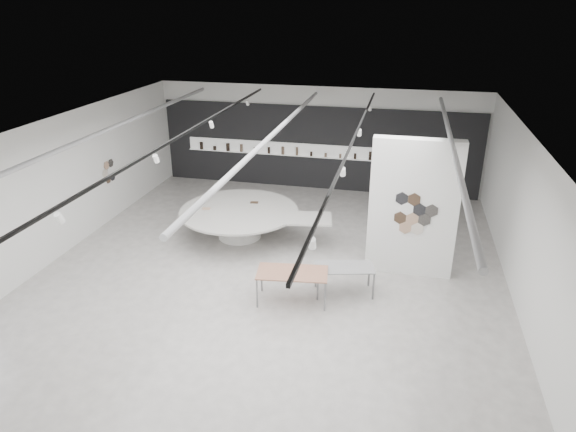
% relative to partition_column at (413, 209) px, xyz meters
% --- Properties ---
extents(room, '(12.02, 14.02, 3.82)m').
position_rel_partition_column_xyz_m(room, '(-3.59, -1.00, 0.27)').
color(room, '#B9B4AF').
rests_on(room, ground).
extents(back_wall_display, '(11.80, 0.27, 3.10)m').
position_rel_partition_column_xyz_m(back_wall_display, '(-3.58, 5.94, -0.26)').
color(back_wall_display, black).
rests_on(back_wall_display, ground).
extents(partition_column, '(2.20, 0.38, 3.60)m').
position_rel_partition_column_xyz_m(partition_column, '(0.00, 0.00, 0.00)').
color(partition_column, white).
rests_on(partition_column, ground).
extents(display_island, '(4.89, 4.06, 0.90)m').
position_rel_partition_column_xyz_m(display_island, '(-4.90, 1.06, -1.22)').
color(display_island, white).
rests_on(display_island, ground).
extents(sample_table_wood, '(1.74, 1.03, 0.77)m').
position_rel_partition_column_xyz_m(sample_table_wood, '(-2.65, -2.07, -1.08)').
color(sample_table_wood, '#A16B53').
rests_on(sample_table_wood, ground).
extents(sample_table_stone, '(1.54, 1.03, 0.72)m').
position_rel_partition_column_xyz_m(sample_table_stone, '(-1.50, -1.44, -1.14)').
color(sample_table_stone, gray).
rests_on(sample_table_stone, ground).
extents(kitchen_counter, '(1.63, 0.79, 1.24)m').
position_rel_partition_column_xyz_m(kitchen_counter, '(-0.07, 5.54, -1.35)').
color(kitchen_counter, white).
rests_on(kitchen_counter, ground).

